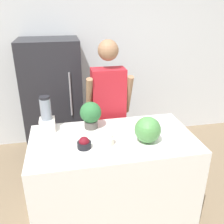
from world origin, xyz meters
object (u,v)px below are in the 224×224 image
at_px(refrigerator, 53,99).
at_px(potted_plant, 91,114).
at_px(watermelon, 148,130).
at_px(bowl_cream, 107,139).
at_px(person, 109,112).
at_px(bowl_cherries, 84,143).
at_px(blender, 47,117).

relative_size(refrigerator, potted_plant, 5.94).
distance_m(watermelon, potted_plant, 0.61).
bearing_deg(bowl_cream, potted_plant, 106.23).
relative_size(person, bowl_cherries, 14.05).
relative_size(bowl_cream, potted_plant, 0.47).
distance_m(bowl_cream, blender, 0.67).
distance_m(bowl_cherries, blender, 0.54).
xyz_separation_m(watermelon, blender, (-0.90, 0.44, 0.01)).
bearing_deg(bowl_cherries, potted_plant, 73.96).
bearing_deg(bowl_cream, blender, 144.03).
xyz_separation_m(person, bowl_cherries, (-0.36, -0.74, 0.05)).
height_order(watermelon, bowl_cream, watermelon).
bearing_deg(blender, person, 25.77).
relative_size(person, watermelon, 7.29).
bearing_deg(potted_plant, person, 55.75).
height_order(bowl_cream, blender, blender).
xyz_separation_m(bowl_cream, blender, (-0.53, 0.39, 0.09)).
bearing_deg(blender, potted_plant, -5.39).
bearing_deg(person, bowl_cherries, -115.82).
xyz_separation_m(refrigerator, potted_plant, (0.40, -1.14, 0.23)).
bearing_deg(watermelon, potted_plant, 139.30).
xyz_separation_m(person, bowl_cream, (-0.15, -0.72, 0.06)).
bearing_deg(refrigerator, blender, -91.73).
bearing_deg(potted_plant, blender, 174.61).
bearing_deg(potted_plant, bowl_cherries, -106.04).
relative_size(refrigerator, blender, 4.65).
relative_size(bowl_cherries, blender, 0.35).
bearing_deg(watermelon, bowl_cream, 171.78).
relative_size(watermelon, blender, 0.67).
xyz_separation_m(bowl_cherries, bowl_cream, (0.21, 0.03, 0.01)).
height_order(watermelon, blender, blender).
height_order(bowl_cherries, blender, blender).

